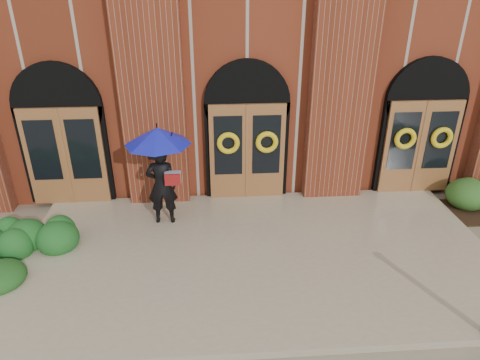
{
  "coord_description": "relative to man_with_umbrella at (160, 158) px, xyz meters",
  "views": [
    {
      "loc": [
        -0.89,
        -7.29,
        5.5
      ],
      "look_at": [
        -0.3,
        1.0,
        1.45
      ],
      "focal_mm": 32.0,
      "sensor_mm": 36.0,
      "label": 1
    }
  ],
  "objects": [
    {
      "name": "ground",
      "position": [
        2.06,
        -1.57,
        -1.79
      ],
      "size": [
        90.0,
        90.0,
        0.0
      ],
      "primitive_type": "plane",
      "color": "gray",
      "rests_on": "ground"
    },
    {
      "name": "landing",
      "position": [
        2.06,
        -1.42,
        -1.71
      ],
      "size": [
        10.0,
        5.3,
        0.15
      ],
      "primitive_type": "cube",
      "color": "tan",
      "rests_on": "ground"
    },
    {
      "name": "church_building",
      "position": [
        2.06,
        7.22,
        1.71
      ],
      "size": [
        16.2,
        12.53,
        7.0
      ],
      "color": "maroon",
      "rests_on": "ground"
    },
    {
      "name": "man_with_umbrella",
      "position": [
        0.0,
        0.0,
        0.0
      ],
      "size": [
        1.47,
        1.47,
        2.34
      ],
      "rotation": [
        0.0,
        0.0,
        3.14
      ],
      "color": "black",
      "rests_on": "landing"
    },
    {
      "name": "hedge_wall_left",
      "position": [
        -3.14,
        -1.02,
        -1.45
      ],
      "size": [
        2.66,
        1.06,
        0.68
      ],
      "primitive_type": "ellipsoid",
      "color": "#1B511C",
      "rests_on": "ground"
    }
  ]
}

